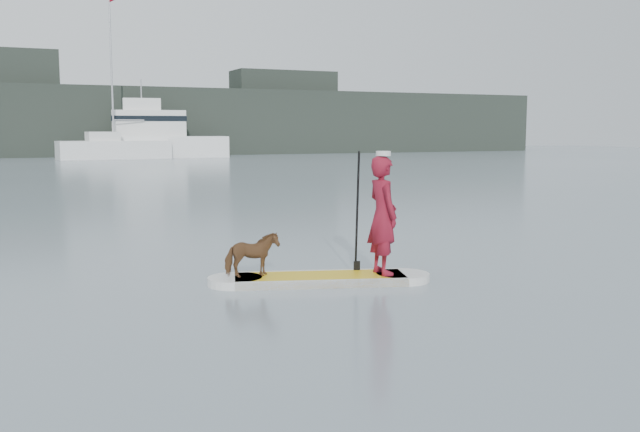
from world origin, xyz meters
name	(u,v)px	position (x,y,z in m)	size (l,w,h in m)	color
ground	(416,238)	(0.00, 0.00, 0.00)	(140.00, 140.00, 0.00)	slate
paddleboard	(320,279)	(-3.64, -3.20, 0.06)	(3.18, 1.55, 0.12)	yellow
paddler	(383,215)	(-2.75, -3.48, 1.00)	(0.64, 0.42, 1.75)	maroon
white_cap	(383,153)	(-2.75, -3.48, 1.91)	(0.22, 0.22, 0.07)	silver
dog	(252,255)	(-4.60, -2.90, 0.44)	(0.35, 0.77, 0.65)	brown
paddle	(357,226)	(-2.97, -3.08, 0.80)	(0.12, 0.29, 2.00)	black
sailboat_d	(113,147)	(0.21, 45.20, 0.90)	(8.67, 3.27, 12.52)	white
motor_yacht_a	(156,136)	(3.94, 46.87, 1.79)	(10.94, 4.65, 6.36)	white
shore_mass	(97,121)	(0.00, 53.00, 3.00)	(90.00, 6.00, 6.00)	black
shore_building_east	(284,112)	(18.00, 54.00, 4.00)	(10.00, 4.00, 8.00)	black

